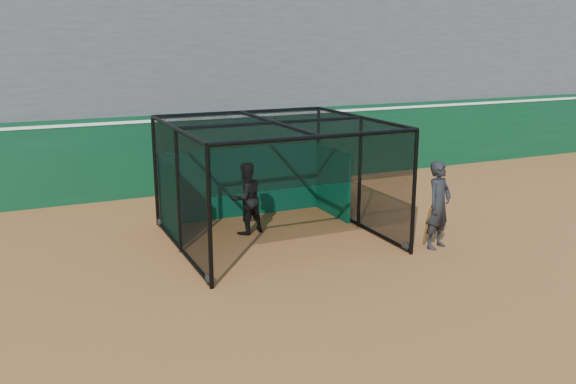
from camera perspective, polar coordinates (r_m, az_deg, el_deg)
name	(u,v)px	position (r m, az deg, el deg)	size (l,w,h in m)	color
ground	(318,283)	(12.40, 2.82, -8.48)	(120.00, 120.00, 0.00)	#99592C
outfield_wall	(196,151)	(19.70, -8.56, 3.82)	(50.00, 0.50, 2.50)	#0A381E
grandstand	(164,47)	(23.04, -11.55, 13.15)	(50.00, 7.85, 8.95)	#4C4C4F
batting_cage	(275,182)	(14.65, -1.25, 0.96)	(4.82, 4.74, 2.85)	black
batter	(246,198)	(15.21, -3.95, -0.59)	(0.88, 0.69, 1.81)	black
on_deck_player	(438,205)	(14.52, 13.90, -1.20)	(0.88, 0.73, 2.06)	black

